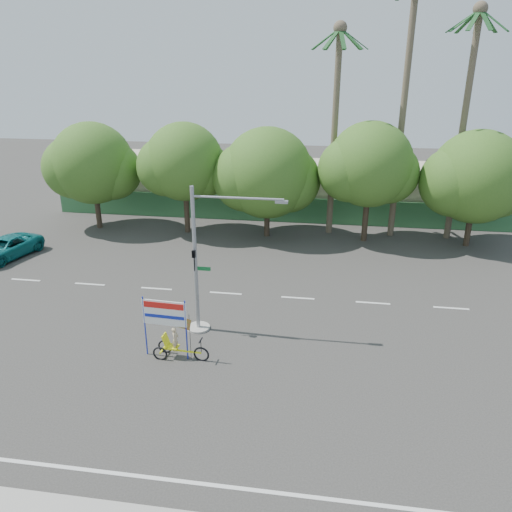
# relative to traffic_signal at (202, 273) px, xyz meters

# --- Properties ---
(ground) EXTENTS (120.00, 120.00, 0.00)m
(ground) POSITION_rel_traffic_signal_xyz_m (2.20, -3.98, -2.92)
(ground) COLOR #33302D
(ground) RESTS_ON ground
(fence) EXTENTS (38.00, 0.08, 2.00)m
(fence) POSITION_rel_traffic_signal_xyz_m (2.20, 17.52, -1.92)
(fence) COLOR #336B3D
(fence) RESTS_ON ground
(building_left) EXTENTS (12.00, 8.00, 4.00)m
(building_left) POSITION_rel_traffic_signal_xyz_m (-7.80, 22.02, -0.92)
(building_left) COLOR beige
(building_left) RESTS_ON ground
(building_right) EXTENTS (14.00, 8.00, 3.60)m
(building_right) POSITION_rel_traffic_signal_xyz_m (10.20, 22.02, -1.12)
(building_right) COLOR beige
(building_right) RESTS_ON ground
(tree_far_left) EXTENTS (7.14, 6.00, 7.96)m
(tree_far_left) POSITION_rel_traffic_signal_xyz_m (-11.85, 14.02, 1.84)
(tree_far_left) COLOR #473828
(tree_far_left) RESTS_ON ground
(tree_left) EXTENTS (6.66, 5.60, 8.07)m
(tree_left) POSITION_rel_traffic_signal_xyz_m (-4.85, 14.02, 2.14)
(tree_left) COLOR #473828
(tree_left) RESTS_ON ground
(tree_center) EXTENTS (7.62, 6.40, 7.85)m
(tree_center) POSITION_rel_traffic_signal_xyz_m (1.14, 14.02, 1.55)
(tree_center) COLOR #473828
(tree_center) RESTS_ON ground
(tree_right) EXTENTS (6.90, 5.80, 8.36)m
(tree_right) POSITION_rel_traffic_signal_xyz_m (8.15, 14.02, 2.32)
(tree_right) COLOR #473828
(tree_right) RESTS_ON ground
(tree_far_right) EXTENTS (7.38, 6.20, 7.94)m
(tree_far_right) POSITION_rel_traffic_signal_xyz_m (15.15, 14.02, 1.73)
(tree_far_right) COLOR #473828
(tree_far_right) RESTS_ON ground
(palm_tall) EXTENTS (3.73, 3.79, 17.45)m
(palm_tall) POSITION_rel_traffic_signal_xyz_m (10.20, 15.52, 7.55)
(palm_tall) COLOR #70604C
(palm_tall) RESTS_ON ground
(palm_mid) EXTENTS (3.73, 3.79, 15.45)m
(palm_mid) POSITION_rel_traffic_signal_xyz_m (14.20, 15.52, 6.48)
(palm_mid) COLOR #70604C
(palm_mid) RESTS_ON ground
(palm_short) EXTENTS (3.73, 3.79, 14.45)m
(palm_short) POSITION_rel_traffic_signal_xyz_m (5.70, 15.52, 5.94)
(palm_short) COLOR #70604C
(palm_short) RESTS_ON ground
(traffic_signal) EXTENTS (4.72, 1.10, 7.00)m
(traffic_signal) POSITION_rel_traffic_signal_xyz_m (0.00, 0.00, 0.00)
(traffic_signal) COLOR gray
(traffic_signal) RESTS_ON ground
(trike_billboard) EXTENTS (2.89, 0.70, 2.84)m
(trike_billboard) POSITION_rel_traffic_signal_xyz_m (-0.75, -2.57, -1.78)
(trike_billboard) COLOR black
(trike_billboard) RESTS_ON ground
(pickup_truck) EXTENTS (3.35, 5.30, 1.36)m
(pickup_truck) POSITION_rel_traffic_signal_xyz_m (-15.02, 7.13, -2.24)
(pickup_truck) COLOR #0F696A
(pickup_truck) RESTS_ON ground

